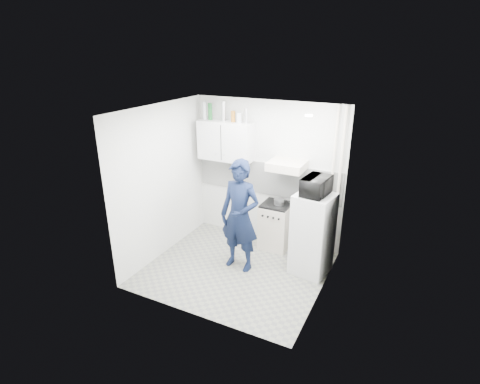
% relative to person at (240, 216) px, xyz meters
% --- Properties ---
extents(floor, '(2.80, 2.80, 0.00)m').
position_rel_person_xyz_m(floor, '(-0.01, -0.12, -0.92)').
color(floor, gray).
rests_on(floor, ground).
extents(ceiling, '(2.80, 2.80, 0.00)m').
position_rel_person_xyz_m(ceiling, '(-0.01, -0.12, 1.68)').
color(ceiling, white).
rests_on(ceiling, wall_back).
extents(wall_back, '(2.80, 0.00, 2.80)m').
position_rel_person_xyz_m(wall_back, '(-0.01, 1.13, 0.38)').
color(wall_back, silver).
rests_on(wall_back, floor).
extents(wall_left, '(0.00, 2.60, 2.60)m').
position_rel_person_xyz_m(wall_left, '(-1.41, -0.12, 0.38)').
color(wall_left, silver).
rests_on(wall_left, floor).
extents(wall_right, '(0.00, 2.60, 2.60)m').
position_rel_person_xyz_m(wall_right, '(1.39, -0.12, 0.38)').
color(wall_right, silver).
rests_on(wall_right, floor).
extents(person, '(0.69, 0.48, 1.84)m').
position_rel_person_xyz_m(person, '(0.00, 0.00, 0.00)').
color(person, black).
rests_on(person, floor).
extents(stove, '(0.51, 0.51, 0.82)m').
position_rel_person_xyz_m(stove, '(0.28, 0.88, -0.51)').
color(stove, beige).
rests_on(stove, floor).
extents(fridge, '(0.63, 0.63, 1.34)m').
position_rel_person_xyz_m(fridge, '(1.09, 0.39, -0.25)').
color(fridge, silver).
rests_on(fridge, floor).
extents(stove_top, '(0.49, 0.49, 0.03)m').
position_rel_person_xyz_m(stove_top, '(0.28, 0.88, -0.09)').
color(stove_top, black).
rests_on(stove_top, stove).
extents(saucepan, '(0.18, 0.18, 0.10)m').
position_rel_person_xyz_m(saucepan, '(0.32, 0.89, -0.02)').
color(saucepan, silver).
rests_on(saucepan, stove_top).
extents(microwave, '(0.54, 0.40, 0.28)m').
position_rel_person_xyz_m(microwave, '(1.09, 0.39, 0.56)').
color(microwave, black).
rests_on(microwave, fridge).
extents(bottle_a, '(0.07, 0.07, 0.31)m').
position_rel_person_xyz_m(bottle_a, '(-1.19, 0.96, 1.43)').
color(bottle_a, '#B2B7BC').
rests_on(bottle_a, upper_cabinet).
extents(bottle_b, '(0.08, 0.08, 0.30)m').
position_rel_person_xyz_m(bottle_b, '(-1.07, 0.96, 1.43)').
color(bottle_b, '#144C1E').
rests_on(bottle_b, upper_cabinet).
extents(bottle_d, '(0.08, 0.08, 0.35)m').
position_rel_person_xyz_m(bottle_d, '(-0.80, 0.96, 1.45)').
color(bottle_d, silver).
rests_on(bottle_d, upper_cabinet).
extents(canister_a, '(0.08, 0.08, 0.19)m').
position_rel_person_xyz_m(canister_a, '(-0.61, 0.96, 1.38)').
color(canister_a, brown).
rests_on(canister_a, upper_cabinet).
extents(canister_b, '(0.09, 0.09, 0.17)m').
position_rel_person_xyz_m(canister_b, '(-0.49, 0.96, 1.36)').
color(canister_b, '#B2B7BC').
rests_on(canister_b, upper_cabinet).
extents(bottle_e, '(0.06, 0.06, 0.25)m').
position_rel_person_xyz_m(bottle_e, '(-0.36, 0.96, 1.41)').
color(bottle_e, silver).
rests_on(bottle_e, upper_cabinet).
extents(upper_cabinet, '(1.00, 0.35, 0.70)m').
position_rel_person_xyz_m(upper_cabinet, '(-0.76, 0.96, 0.93)').
color(upper_cabinet, silver).
rests_on(upper_cabinet, wall_back).
extents(range_hood, '(0.60, 0.50, 0.14)m').
position_rel_person_xyz_m(range_hood, '(0.44, 0.88, 0.65)').
color(range_hood, beige).
rests_on(range_hood, wall_back).
extents(backsplash, '(2.74, 0.03, 0.60)m').
position_rel_person_xyz_m(backsplash, '(-0.01, 1.12, 0.28)').
color(backsplash, white).
rests_on(backsplash, wall_back).
extents(pipe_a, '(0.05, 0.05, 2.60)m').
position_rel_person_xyz_m(pipe_a, '(1.29, 1.05, 0.38)').
color(pipe_a, beige).
rests_on(pipe_a, floor).
extents(pipe_b, '(0.04, 0.04, 2.60)m').
position_rel_person_xyz_m(pipe_b, '(1.17, 1.05, 0.38)').
color(pipe_b, beige).
rests_on(pipe_b, floor).
extents(ceiling_spot_fixture, '(0.10, 0.10, 0.02)m').
position_rel_person_xyz_m(ceiling_spot_fixture, '(0.99, 0.08, 1.65)').
color(ceiling_spot_fixture, white).
rests_on(ceiling_spot_fixture, ceiling).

